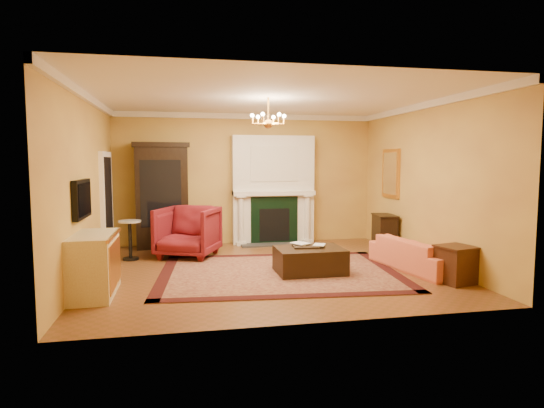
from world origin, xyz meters
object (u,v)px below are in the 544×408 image
object	(u,v)px
console_table	(384,233)
end_table	(456,265)
pedestal_table	(130,237)
coral_sofa	(417,249)
wingback_armchair	(188,229)
commode	(94,265)
china_cabinet	(162,198)
leather_ottoman	(310,260)

from	to	relation	value
console_table	end_table	bearing A→B (deg)	-83.21
pedestal_table	coral_sofa	bearing A→B (deg)	-19.85
pedestal_table	wingback_armchair	bearing A→B (deg)	3.60
console_table	pedestal_table	bearing A→B (deg)	-172.47
end_table	commode	bearing A→B (deg)	175.57
commode	coral_sofa	size ratio (longest dim) A/B	0.62
pedestal_table	coral_sofa	world-z (taller)	pedestal_table
china_cabinet	coral_sofa	xyz separation A→B (m)	(4.49, -3.02, -0.74)
pedestal_table	commode	world-z (taller)	commode
end_table	coral_sofa	bearing A→B (deg)	99.58
wingback_armchair	console_table	world-z (taller)	wingback_armchair
commode	console_table	bearing A→B (deg)	22.24
coral_sofa	leather_ottoman	distance (m)	1.93
end_table	console_table	world-z (taller)	console_table
commode	leather_ottoman	world-z (taller)	commode
china_cabinet	end_table	size ratio (longest dim) A/B	3.95
console_table	wingback_armchair	bearing A→B (deg)	-173.57
china_cabinet	wingback_armchair	distance (m)	1.37
wingback_armchair	pedestal_table	xyz separation A→B (m)	(-1.11, -0.07, -0.11)
wingback_armchair	commode	world-z (taller)	wingback_armchair
coral_sofa	end_table	xyz separation A→B (m)	(0.16, -0.93, -0.09)
china_cabinet	pedestal_table	bearing A→B (deg)	-120.63
wingback_armchair	commode	bearing A→B (deg)	-96.31
china_cabinet	leather_ottoman	bearing A→B (deg)	-54.23
pedestal_table	console_table	xyz separation A→B (m)	(5.27, -0.05, -0.08)
commode	console_table	xyz separation A→B (m)	(5.51, 2.28, -0.07)
commode	end_table	distance (m)	5.47
pedestal_table	commode	xyz separation A→B (m)	(-0.24, -2.33, -0.01)
china_cabinet	console_table	distance (m)	4.93
commode	console_table	distance (m)	5.97
pedestal_table	coral_sofa	size ratio (longest dim) A/B	0.41
wingback_armchair	end_table	size ratio (longest dim) A/B	1.98
china_cabinet	leather_ottoman	size ratio (longest dim) A/B	1.96
commode	leather_ottoman	xyz separation A→B (m)	(3.37, 0.63, -0.21)
coral_sofa	leather_ottoman	bearing A→B (deg)	77.05
commode	console_table	size ratio (longest dim) A/B	1.60
coral_sofa	end_table	distance (m)	0.95
end_table	leather_ottoman	xyz separation A→B (m)	(-2.08, 1.05, -0.05)
end_table	wingback_armchair	bearing A→B (deg)	145.43
pedestal_table	commode	bearing A→B (deg)	-95.99
china_cabinet	wingback_armchair	world-z (taller)	china_cabinet
china_cabinet	end_table	distance (m)	6.16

